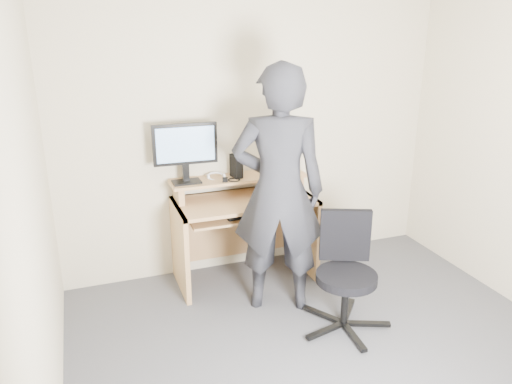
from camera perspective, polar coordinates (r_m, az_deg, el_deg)
ground at (r=3.56m, az=9.99°, el=-19.58°), size 3.50×3.50×0.00m
back_wall at (r=4.48m, az=-0.18°, el=6.71°), size 3.50×0.02×2.50m
desk at (r=4.43m, az=-1.64°, el=-2.98°), size 1.20×0.60×0.91m
monitor at (r=4.16m, az=-8.09°, el=5.01°), size 0.53×0.15×0.51m
external_drive at (r=4.33m, az=-2.27°, el=2.98°), size 0.09×0.14×0.20m
travel_mug at (r=4.37m, az=-1.93°, el=2.99°), size 0.08×0.08×0.18m
smartphone at (r=4.44m, az=2.61°, el=2.08°), size 0.11×0.14×0.01m
charger at (r=4.23m, az=-3.55°, el=1.40°), size 0.05×0.05×0.03m
headphones at (r=4.36m, az=-4.59°, el=1.76°), size 0.17×0.17×0.06m
keyboard at (r=4.24m, az=-0.72°, el=-2.27°), size 0.48×0.24×0.03m
mouse at (r=4.30m, az=3.03°, el=-0.54°), size 0.11×0.08×0.04m
office_chair at (r=3.80m, az=10.21°, el=-8.52°), size 0.68×0.66×0.86m
person at (r=3.80m, az=2.59°, el=0.07°), size 0.83×0.69×1.95m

